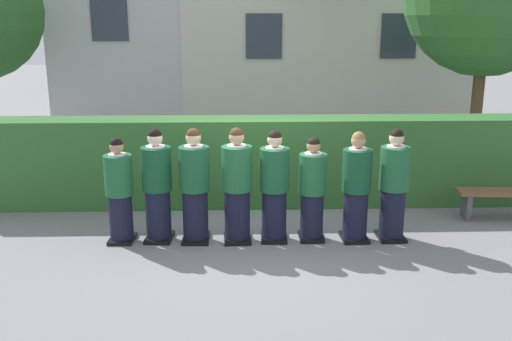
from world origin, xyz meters
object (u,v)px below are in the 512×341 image
student_front_row_2 (195,188)px  student_front_row_6 (356,189)px  student_front_row_1 (157,188)px  student_front_row_4 (274,189)px  wooden_bench (502,198)px  student_front_row_0 (120,193)px  student_front_row_7 (394,187)px  student_front_row_5 (312,192)px  student_front_row_3 (237,188)px

student_front_row_2 → student_front_row_6: (2.32, -0.05, -0.03)m
student_front_row_1 → student_front_row_4: student_front_row_1 is taller
student_front_row_1 → wooden_bench: student_front_row_1 is taller
student_front_row_2 → student_front_row_0: bearing=179.5°
student_front_row_0 → wooden_bench: size_ratio=1.08×
student_front_row_2 → wooden_bench: 4.93m
student_front_row_7 → wooden_bench: (1.98, 0.78, -0.43)m
student_front_row_1 → student_front_row_4: bearing=-1.3°
student_front_row_4 → student_front_row_7: size_ratio=0.99×
student_front_row_2 → student_front_row_5: (1.69, 0.00, -0.07)m
student_front_row_1 → wooden_bench: bearing=7.6°
student_front_row_7 → wooden_bench: student_front_row_7 is taller
student_front_row_1 → student_front_row_7: student_front_row_1 is taller
student_front_row_2 → student_front_row_4: 1.14m
student_front_row_5 → student_front_row_4: bearing=179.8°
student_front_row_0 → wooden_bench: (5.92, 0.75, -0.38)m
student_front_row_1 → student_front_row_6: size_ratio=1.03×
wooden_bench → student_front_row_4: bearing=-168.4°
student_front_row_3 → student_front_row_6: student_front_row_3 is taller
student_front_row_5 → student_front_row_6: student_front_row_6 is taller
student_front_row_1 → student_front_row_5: 2.24m
student_front_row_0 → student_front_row_1: bearing=3.6°
student_front_row_1 → student_front_row_2: student_front_row_2 is taller
student_front_row_0 → student_front_row_3: 1.68m
student_front_row_0 → student_front_row_6: (3.40, -0.06, 0.04)m
student_front_row_1 → student_front_row_2: 0.54m
student_front_row_2 → student_front_row_4: size_ratio=1.02×
student_front_row_2 → student_front_row_3: bearing=-2.1°
student_front_row_7 → student_front_row_1: bearing=178.9°
student_front_row_2 → student_front_row_3: student_front_row_3 is taller
student_front_row_0 → student_front_row_4: student_front_row_4 is taller
student_front_row_0 → student_front_row_5: 2.77m
student_front_row_1 → wooden_bench: 5.45m
student_front_row_4 → student_front_row_7: 1.72m
student_front_row_5 → wooden_bench: student_front_row_5 is taller
student_front_row_0 → student_front_row_4: size_ratio=0.94×
student_front_row_3 → wooden_bench: (4.24, 0.78, -0.45)m
student_front_row_1 → student_front_row_0: bearing=-176.4°
student_front_row_1 → student_front_row_2: bearing=-4.6°
student_front_row_3 → student_front_row_2: bearing=177.9°
student_front_row_5 → student_front_row_2: bearing=-179.9°
student_front_row_2 → student_front_row_7: 2.87m
student_front_row_4 → student_front_row_7: (1.72, -0.02, 0.01)m
student_front_row_0 → student_front_row_2: student_front_row_2 is taller
student_front_row_7 → student_front_row_0: bearing=179.6°
student_front_row_0 → student_front_row_2: bearing=-0.5°
student_front_row_2 → wooden_bench: bearing=8.9°
student_front_row_1 → student_front_row_6: bearing=-1.8°
student_front_row_4 → student_front_row_6: (1.18, -0.05, -0.01)m
student_front_row_6 → student_front_row_5: bearing=175.7°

